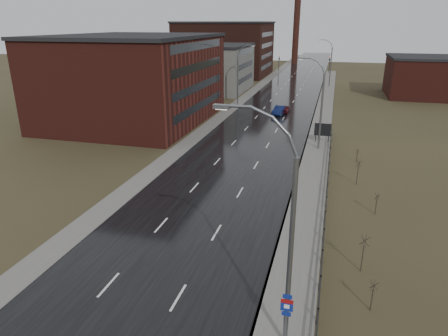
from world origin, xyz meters
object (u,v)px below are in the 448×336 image
Objects in this scene: car_near at (279,111)px; car_far at (285,109)px; streetlight_main at (284,239)px; billboard at (323,130)px.

car_near reaches higher than car_far.
streetlight_main is 2.64× the size of car_near.
streetlight_main is 55.65m from car_far.
billboard reaches higher than car_far.
car_near is 2.14m from car_far.
streetlight_main is at bearing -90.97° from billboard.
streetlight_main is 4.42× the size of billboard.
billboard reaches higher than car_near.
billboard is 0.60× the size of car_near.
streetlight_main is at bearing 98.96° from car_far.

